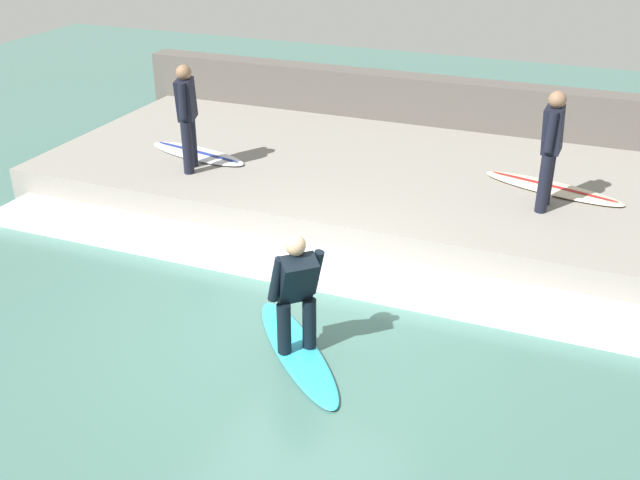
{
  "coord_description": "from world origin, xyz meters",
  "views": [
    {
      "loc": [
        -6.49,
        -2.93,
        4.62
      ],
      "look_at": [
        0.8,
        0.0,
        0.7
      ],
      "focal_mm": 42.0,
      "sensor_mm": 36.0,
      "label": 1
    }
  ],
  "objects": [
    {
      "name": "surfboard_waiting_far",
      "position": [
        3.8,
        -2.33,
        0.56
      ],
      "size": [
        1.04,
        2.09,
        0.07
      ],
      "color": "beige",
      "rests_on": "concrete_ledge"
    },
    {
      "name": "surfboard_riding",
      "position": [
        -0.49,
        -0.26,
        0.03
      ],
      "size": [
        1.83,
        1.75,
        0.06
      ],
      "color": "#2DADD1",
      "rests_on": "ground_plane"
    },
    {
      "name": "back_wall",
      "position": [
        6.23,
        0.0,
        0.67
      ],
      "size": [
        0.5,
        11.3,
        1.34
      ],
      "primitive_type": "cube",
      "color": "#544F49",
      "rests_on": "ground_plane"
    },
    {
      "name": "surfboard_waiting_near",
      "position": [
        3.18,
        3.05,
        0.56
      ],
      "size": [
        0.9,
        1.92,
        0.07
      ],
      "color": "silver",
      "rests_on": "concrete_ledge"
    },
    {
      "name": "ground_plane",
      "position": [
        0.0,
        0.0,
        0.0
      ],
      "size": [
        28.0,
        28.0,
        0.0
      ],
      "primitive_type": "plane",
      "color": "#426B60"
    },
    {
      "name": "surfer_riding",
      "position": [
        -0.49,
        -0.26,
        0.8
      ],
      "size": [
        0.56,
        0.56,
        1.33
      ],
      "color": "black",
      "rests_on": "surfboard_riding"
    },
    {
      "name": "concrete_ledge",
      "position": [
        3.78,
        0.0,
        0.27
      ],
      "size": [
        4.4,
        10.76,
        0.53
      ],
      "primitive_type": "cube",
      "color": "gray",
      "rests_on": "ground_plane"
    },
    {
      "name": "surfer_waiting_far",
      "position": [
        3.13,
        -2.27,
        1.43
      ],
      "size": [
        0.54,
        0.27,
        1.59
      ],
      "color": "black",
      "rests_on": "concrete_ledge"
    },
    {
      "name": "surfer_waiting_near",
      "position": [
        2.6,
        2.82,
        1.42
      ],
      "size": [
        0.52,
        0.35,
        1.58
      ],
      "color": "black",
      "rests_on": "concrete_ledge"
    },
    {
      "name": "wave_foam_crest",
      "position": [
        1.18,
        0.0,
        0.09
      ],
      "size": [
        0.8,
        10.23,
        0.19
      ],
      "primitive_type": "cube",
      "color": "white",
      "rests_on": "ground_plane"
    }
  ]
}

